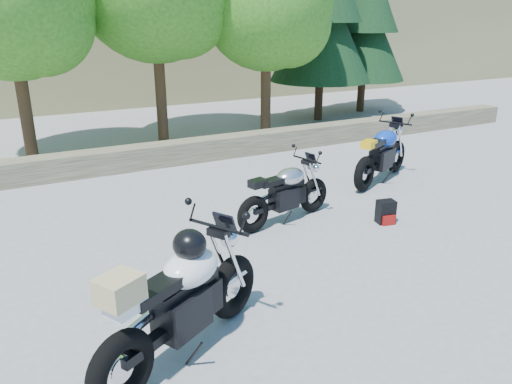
% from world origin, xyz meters
% --- Properties ---
extents(ground, '(90.00, 90.00, 0.00)m').
position_xyz_m(ground, '(0.00, 0.00, 0.00)').
color(ground, gray).
rests_on(ground, ground).
extents(stone_wall, '(22.00, 0.55, 0.50)m').
position_xyz_m(stone_wall, '(0.00, 5.50, 0.25)').
color(stone_wall, brown).
rests_on(stone_wall, ground).
extents(tree_decid_right, '(3.54, 3.54, 5.41)m').
position_xyz_m(tree_decid_right, '(3.71, 6.94, 3.50)').
color(tree_decid_right, '#382314').
rests_on(tree_decid_right, ground).
extents(conifer_far, '(2.82, 2.82, 6.27)m').
position_xyz_m(conifer_far, '(8.40, 8.80, 3.27)').
color(conifer_far, '#382314').
rests_on(conifer_far, ground).
extents(silver_bike, '(1.95, 0.72, 0.99)m').
position_xyz_m(silver_bike, '(0.93, 1.36, 0.48)').
color(silver_bike, black).
rests_on(silver_bike, ground).
extents(white_bike, '(2.16, 1.34, 1.32)m').
position_xyz_m(white_bike, '(-1.73, -1.16, 0.65)').
color(white_bike, black).
rests_on(white_bike, ground).
extents(blue_bike, '(2.12, 1.15, 1.14)m').
position_xyz_m(blue_bike, '(3.78, 2.32, 0.55)').
color(blue_bike, black).
rests_on(blue_bike, ground).
extents(backpack, '(0.32, 0.29, 0.39)m').
position_xyz_m(backpack, '(2.37, 0.54, 0.19)').
color(backpack, black).
rests_on(backpack, ground).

